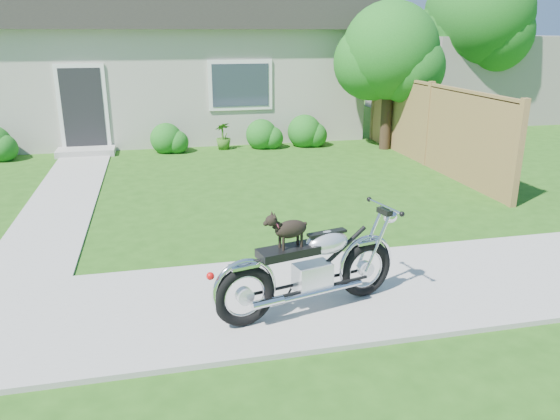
{
  "coord_description": "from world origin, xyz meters",
  "views": [
    {
      "loc": [
        0.26,
        -5.56,
        2.97
      ],
      "look_at": [
        1.75,
        1.0,
        0.75
      ],
      "focal_mm": 35.0,
      "sensor_mm": 36.0,
      "label": 1
    }
  ],
  "objects_px": {
    "house": "(143,59)",
    "tree_far": "(483,20)",
    "potted_plant_right": "(223,136)",
    "motorcycle_with_dog": "(312,266)",
    "fence": "(429,124)",
    "tree_near": "(395,56)"
  },
  "relations": [
    {
      "from": "fence",
      "to": "tree_near",
      "type": "bearing_deg",
      "value": 92.8
    },
    {
      "from": "tree_near",
      "to": "motorcycle_with_dog",
      "type": "relative_size",
      "value": 1.69
    },
    {
      "from": "motorcycle_with_dog",
      "to": "potted_plant_right",
      "type": "bearing_deg",
      "value": 75.25
    },
    {
      "from": "tree_near",
      "to": "house",
      "type": "bearing_deg",
      "value": 144.58
    },
    {
      "from": "tree_near",
      "to": "motorcycle_with_dog",
      "type": "xyz_separation_m",
      "value": [
        -4.42,
        -7.96,
        -1.82
      ]
    },
    {
      "from": "house",
      "to": "tree_far",
      "type": "height_order",
      "value": "tree_far"
    },
    {
      "from": "tree_far",
      "to": "potted_plant_right",
      "type": "bearing_deg",
      "value": -166.28
    },
    {
      "from": "house",
      "to": "motorcycle_with_dog",
      "type": "height_order",
      "value": "house"
    },
    {
      "from": "fence",
      "to": "house",
      "type": "bearing_deg",
      "value": 135.26
    },
    {
      "from": "potted_plant_right",
      "to": "tree_far",
      "type": "bearing_deg",
      "value": 13.72
    },
    {
      "from": "motorcycle_with_dog",
      "to": "house",
      "type": "bearing_deg",
      "value": 84.52
    },
    {
      "from": "house",
      "to": "motorcycle_with_dog",
      "type": "distance_m",
      "value": 12.61
    },
    {
      "from": "potted_plant_right",
      "to": "house",
      "type": "bearing_deg",
      "value": 119.56
    },
    {
      "from": "house",
      "to": "fence",
      "type": "relative_size",
      "value": 1.9
    },
    {
      "from": "potted_plant_right",
      "to": "motorcycle_with_dog",
      "type": "height_order",
      "value": "motorcycle_with_dog"
    },
    {
      "from": "house",
      "to": "tree_far",
      "type": "relative_size",
      "value": 2.45
    },
    {
      "from": "fence",
      "to": "potted_plant_right",
      "type": "bearing_deg",
      "value": 147.22
    },
    {
      "from": "house",
      "to": "tree_near",
      "type": "distance_m",
      "value": 7.63
    },
    {
      "from": "house",
      "to": "potted_plant_right",
      "type": "bearing_deg",
      "value": -60.44
    },
    {
      "from": "tree_far",
      "to": "motorcycle_with_dog",
      "type": "height_order",
      "value": "tree_far"
    },
    {
      "from": "fence",
      "to": "motorcycle_with_dog",
      "type": "distance_m",
      "value": 7.62
    },
    {
      "from": "tree_far",
      "to": "potted_plant_right",
      "type": "xyz_separation_m",
      "value": [
        -8.51,
        -2.08,
        -2.95
      ]
    }
  ]
}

